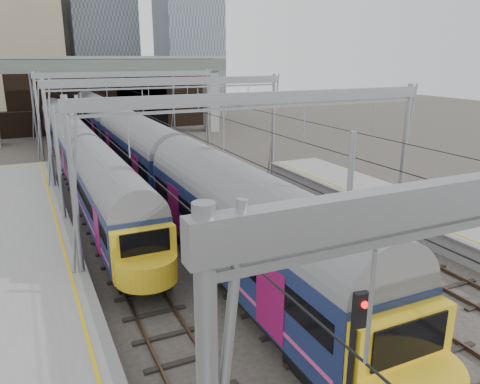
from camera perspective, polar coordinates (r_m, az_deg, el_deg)
ground at (r=16.81m, az=16.46°, el=-18.25°), size 160.00×160.00×0.00m
platform_left at (r=15.33m, az=-23.61°, el=-20.28°), size 4.32×55.00×1.12m
tracks at (r=28.43m, az=-3.74°, el=-2.86°), size 14.40×80.00×0.22m
overhead_line at (r=33.10m, az=-8.16°, el=11.36°), size 16.80×80.00×8.00m
retaining_wall at (r=63.15m, az=-15.23°, el=11.24°), size 28.00×2.75×9.00m
overbridge at (r=56.91m, az=-15.76°, el=13.67°), size 28.00×3.00×9.25m
city_skyline at (r=81.83m, az=-17.48°, el=21.09°), size 37.50×27.50×60.00m
train_main at (r=43.49m, az=-14.74°, el=6.94°), size 3.06×70.59×5.17m
train_second at (r=46.68m, az=-20.44°, el=6.70°), size 2.57×59.37×4.49m
signal_near_left at (r=11.39m, az=13.65°, el=-18.86°), size 0.34×0.46×4.52m
equip_cover_a at (r=19.48m, az=17.53°, el=-13.02°), size 1.07×0.94×0.10m
equip_cover_b at (r=19.51m, az=3.48°, el=-12.19°), size 0.93×0.79×0.09m
equip_cover_c at (r=24.80m, az=10.71°, el=-6.00°), size 0.95×0.73×0.10m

